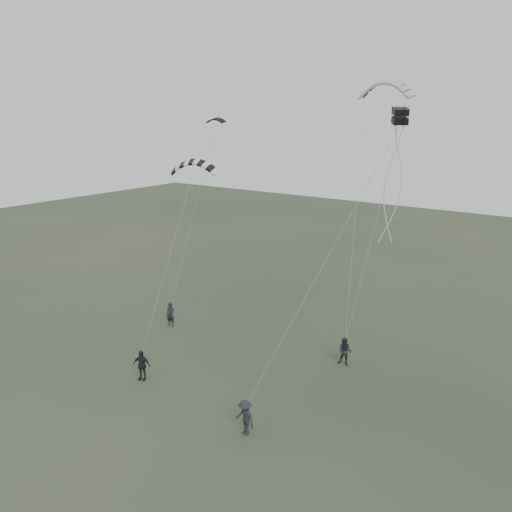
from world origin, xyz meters
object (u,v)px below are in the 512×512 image
Objects in this scene: kite_pale_large at (386,82)px; kite_striped at (194,162)px; flyer_far at (245,417)px; kite_box at (400,116)px; flyer_right at (345,352)px; flyer_center at (142,365)px; flyer_left at (171,314)px; kite_dark_small at (216,119)px.

kite_pale_large is 14.09m from kite_striped.
kite_box is at bearing 70.06° from flyer_far.
flyer_far is 0.60× the size of kite_striped.
flyer_far is (-0.89, -9.91, 0.01)m from flyer_right.
flyer_center is 8.70m from flyer_far.
kite_striped reaches higher than flyer_left.
kite_pale_large reaches higher than flyer_far.
flyer_center reaches higher than flyer_right.
flyer_far is 2.59× the size of kite_box.
kite_pale_large reaches higher than flyer_left.
kite_striped reaches higher than flyer_right.
flyer_far is (13.17, -7.79, -0.01)m from flyer_left.
flyer_left is at bearing 100.85° from flyer_center.
kite_pale_large is at bearing 9.58° from kite_dark_small.
flyer_left is 12.69m from kite_striped.
flyer_center is 13.71m from kite_striped.
kite_box is at bearing -47.21° from flyer_right.
flyer_right is 9.95m from flyer_far.
flyer_left is 0.61× the size of kite_striped.
kite_striped reaches higher than flyer_center.
flyer_left is 2.61× the size of kite_box.
kite_striped is (-9.49, 7.10, 12.13)m from flyer_far.
kite_box is at bearing -58.21° from kite_pale_large.
flyer_right is 20.69m from kite_dark_small.
kite_pale_large reaches higher than flyer_right.
kite_dark_small reaches higher than flyer_left.
flyer_center is 0.61× the size of kite_striped.
flyer_left is 8.37m from flyer_center.
flyer_center is at bearing -145.55° from flyer_right.
flyer_center is at bearing -72.31° from kite_dark_small.
kite_pale_large is at bearing 82.79° from kite_box.
kite_dark_small reaches higher than flyer_far.
kite_pale_large is at bearing 101.84° from flyer_far.
kite_dark_small is 18.62m from kite_box.
kite_box reaches higher than flyer_center.
flyer_right is 15.77m from kite_box.
kite_dark_small reaches higher than flyer_center.
kite_pale_large is at bearing 38.50° from flyer_center.
flyer_center is 21.01m from kite_box.
flyer_right is at bearing 108.74° from kite_box.
kite_striped is at bearing -25.84° from flyer_left.
kite_dark_small is 2.24× the size of kite_box.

